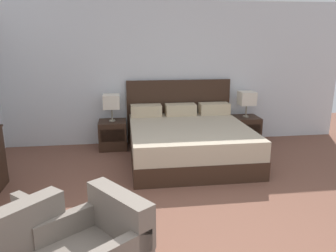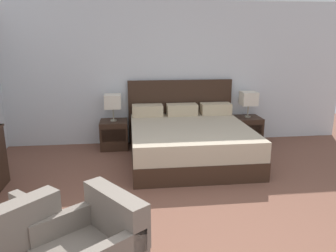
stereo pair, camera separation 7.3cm
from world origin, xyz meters
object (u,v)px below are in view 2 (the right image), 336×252
(nightstand_right, at_px, (247,130))
(armchair_by_window, at_px, (5,250))
(table_lamp_right, at_px, (249,99))
(nightstand_left, at_px, (114,134))
(table_lamp_left, at_px, (113,102))
(bed, at_px, (189,140))

(nightstand_right, height_order, armchair_by_window, armchair_by_window)
(table_lamp_right, bearing_deg, nightstand_right, -90.00)
(nightstand_left, distance_m, table_lamp_left, 0.60)
(bed, relative_size, nightstand_right, 4.03)
(nightstand_left, bearing_deg, table_lamp_left, 90.00)
(armchair_by_window, bearing_deg, bed, 53.21)
(nightstand_left, xyz_separation_m, nightstand_right, (2.47, 0.00, 0.00))
(nightstand_right, xyz_separation_m, table_lamp_right, (0.00, 0.00, 0.60))
(bed, bearing_deg, table_lamp_left, 150.44)
(nightstand_left, relative_size, table_lamp_left, 1.06)
(nightstand_left, relative_size, armchair_by_window, 0.52)
(bed, height_order, table_lamp_right, bed)
(bed, relative_size, table_lamp_right, 4.28)
(table_lamp_left, bearing_deg, nightstand_right, -0.03)
(armchair_by_window, bearing_deg, nightstand_right, 46.11)
(bed, distance_m, nightstand_right, 1.42)
(bed, bearing_deg, armchair_by_window, -126.79)
(bed, relative_size, armchair_by_window, 2.09)
(bed, xyz_separation_m, nightstand_right, (1.24, 0.70, -0.06))
(nightstand_left, height_order, table_lamp_left, table_lamp_left)
(nightstand_right, xyz_separation_m, table_lamp_left, (-2.47, 0.00, 0.60))
(bed, distance_m, table_lamp_left, 1.52)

